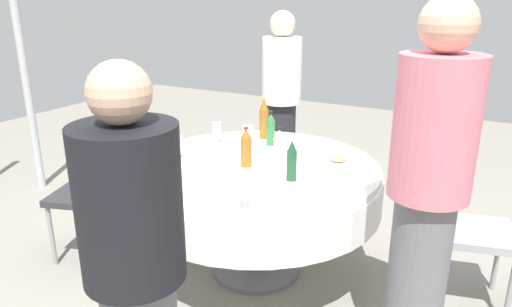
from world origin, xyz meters
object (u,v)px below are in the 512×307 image
at_px(person_front, 281,101).
at_px(wine_glass_mid, 178,143).
at_px(plate_rear, 161,177).
at_px(person_near, 427,195).
at_px(dining_table, 256,186).
at_px(bottle_clear_front, 279,151).
at_px(wine_glass_west, 248,132).
at_px(plate_left, 338,161).
at_px(person_north, 137,280).
at_px(bottle_green_outer, 271,129).
at_px(chair_inner, 95,186).
at_px(wine_glass_inner, 217,129).
at_px(bottle_amber_near, 246,148).
at_px(chair_mid, 464,220).
at_px(wine_glass_outer, 244,189).
at_px(bottle_amber_west, 264,119).
at_px(bottle_dark_green_north, 292,161).

bearing_deg(person_front, wine_glass_mid, -109.56).
bearing_deg(plate_rear, person_near, 92.24).
height_order(dining_table, person_near, person_near).
bearing_deg(bottle_clear_front, plate_rear, -51.08).
height_order(dining_table, wine_glass_west, wine_glass_west).
xyz_separation_m(plate_left, person_north, (1.62, -0.15, 0.05)).
distance_m(bottle_green_outer, chair_inner, 1.23).
xyz_separation_m(bottle_green_outer, person_front, (-0.92, -0.36, -0.01)).
relative_size(wine_glass_inner, plate_left, 0.61).
bearing_deg(plate_left, bottle_amber_near, -56.08).
distance_m(plate_left, chair_mid, 0.78).
bearing_deg(bottle_amber_near, bottle_green_outer, -172.25).
distance_m(wine_glass_outer, chair_mid, 1.31).
bearing_deg(plate_left, wine_glass_mid, -65.04).
distance_m(bottle_amber_west, chair_mid, 1.45).
distance_m(bottle_amber_west, plate_rear, 1.00).
bearing_deg(person_front, wine_glass_west, -96.65).
relative_size(wine_glass_mid, chair_mid, 0.17).
height_order(bottle_amber_near, person_north, person_north).
relative_size(bottle_amber_west, plate_left, 1.23).
xyz_separation_m(wine_glass_mid, chair_mid, (-0.44, 1.64, -0.33)).
bearing_deg(chair_mid, bottle_dark_green_north, -78.20).
relative_size(wine_glass_outer, person_near, 0.09).
bearing_deg(bottle_amber_west, plate_left, 68.42).
bearing_deg(dining_table, bottle_amber_near, -34.87).
xyz_separation_m(bottle_dark_green_north, plate_left, (-0.39, 0.14, -0.10)).
xyz_separation_m(dining_table, person_front, (-1.30, -0.46, 0.24)).
xyz_separation_m(dining_table, person_north, (1.36, 0.28, 0.21)).
distance_m(wine_glass_inner, plate_rear, 0.72).
bearing_deg(chair_mid, plate_rear, -77.68).
relative_size(wine_glass_west, plate_left, 0.56).
relative_size(bottle_amber_near, plate_rear, 1.19).
bearing_deg(bottle_green_outer, wine_glass_west, -64.25).
height_order(person_front, person_near, person_near).
xyz_separation_m(wine_glass_outer, person_front, (-1.90, -0.72, -0.01)).
bearing_deg(person_north, bottle_green_outer, -89.45).
bearing_deg(bottle_clear_front, dining_table, -101.60).
bearing_deg(bottle_green_outer, plate_rear, -16.85).
bearing_deg(bottle_dark_green_north, bottle_amber_near, -103.25).
bearing_deg(person_front, plate_rear, -106.01).
height_order(bottle_dark_green_north, bottle_green_outer, bottle_dark_green_north).
bearing_deg(bottle_clear_front, wine_glass_outer, 8.91).
bearing_deg(bottle_green_outer, bottle_amber_near, 7.75).
height_order(bottle_amber_near, plate_rear, bottle_amber_near).
height_order(bottle_amber_near, wine_glass_outer, bottle_amber_near).
height_order(wine_glass_mid, person_front, person_front).
xyz_separation_m(bottle_amber_west, wine_glass_outer, (1.11, 0.47, -0.03)).
distance_m(wine_glass_west, plate_left, 0.68).
bearing_deg(wine_glass_west, wine_glass_inner, -69.18).
distance_m(person_north, chair_mid, 1.90).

